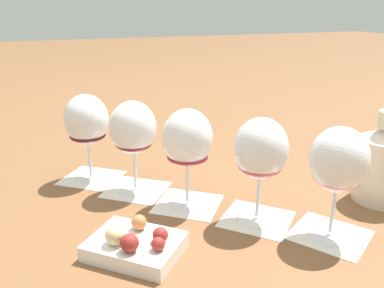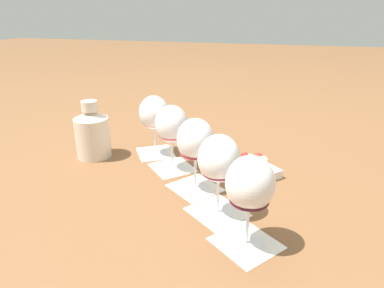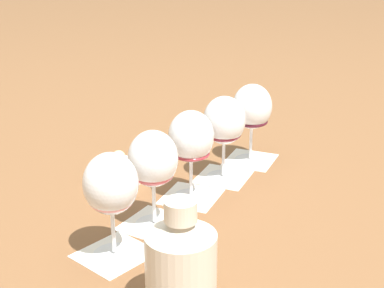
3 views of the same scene
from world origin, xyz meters
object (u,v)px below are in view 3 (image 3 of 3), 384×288
object	(u,v)px
wine_glass_0	(111,188)
wine_glass_2	(189,140)
wine_glass_3	(224,124)
snack_dish	(121,171)
wine_glass_1	(153,163)
ceramic_vase	(181,264)
wine_glass_4	(252,110)

from	to	relation	value
wine_glass_0	wine_glass_2	size ratio (longest dim) A/B	1.00
wine_glass_0	wine_glass_3	size ratio (longest dim) A/B	1.00
wine_glass_2	wine_glass_0	bearing A→B (deg)	134.69
wine_glass_2	snack_dish	distance (m)	0.21
wine_glass_1	wine_glass_2	xyz separation A→B (m)	(0.10, -0.10, 0.00)
wine_glass_2	wine_glass_3	distance (m)	0.13
wine_glass_3	ceramic_vase	distance (m)	0.50
wine_glass_0	wine_glass_1	bearing A→B (deg)	-45.72
wine_glass_3	ceramic_vase	bearing A→B (deg)	154.27
wine_glass_1	wine_glass_2	distance (m)	0.14
wine_glass_0	snack_dish	world-z (taller)	wine_glass_0
wine_glass_3	snack_dish	xyz separation A→B (m)	(0.05, 0.23, -0.11)
wine_glass_3	snack_dish	world-z (taller)	wine_glass_3
wine_glass_1	snack_dish	bearing A→B (deg)	6.76
wine_glass_1	ceramic_vase	xyz separation A→B (m)	(-0.27, 0.02, -0.05)
ceramic_vase	wine_glass_0	bearing A→B (deg)	22.63
wine_glass_4	ceramic_vase	size ratio (longest dim) A/B	1.04
wine_glass_2	snack_dish	bearing A→B (deg)	42.71
wine_glass_4	wine_glass_3	bearing A→B (deg)	129.43
wine_glass_1	wine_glass_4	distance (m)	0.39
wine_glass_1	snack_dish	distance (m)	0.26
wine_glass_4	wine_glass_1	bearing A→B (deg)	130.98
wine_glass_1	wine_glass_4	xyz separation A→B (m)	(0.26, -0.29, 0.00)
wine_glass_4	ceramic_vase	xyz separation A→B (m)	(-0.52, 0.31, -0.05)
wine_glass_2	snack_dish	world-z (taller)	wine_glass_2
wine_glass_3	wine_glass_4	size ratio (longest dim) A/B	1.00
wine_glass_0	snack_dish	size ratio (longest dim) A/B	1.09
wine_glass_0	ceramic_vase	size ratio (longest dim) A/B	1.04
wine_glass_4	wine_glass_0	bearing A→B (deg)	131.79
wine_glass_2	snack_dish	xyz separation A→B (m)	(0.13, 0.12, -0.11)
wine_glass_4	wine_glass_2	bearing A→B (deg)	128.78
wine_glass_3	wine_glass_4	xyz separation A→B (m)	(0.08, -0.10, 0.00)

